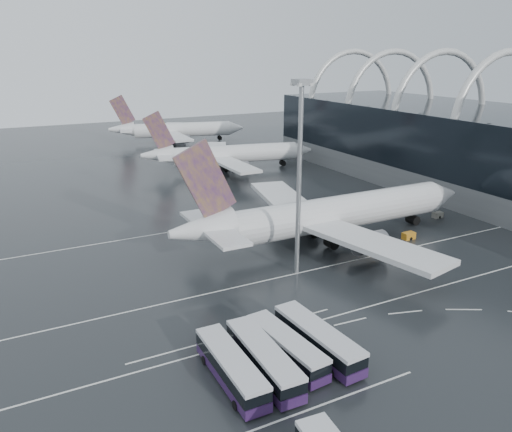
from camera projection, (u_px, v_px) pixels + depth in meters
name	position (u px, v px, depth m)	size (l,w,h in m)	color
ground	(383.00, 294.00, 73.44)	(420.00, 420.00, 0.00)	black
lane_marking_near	(393.00, 300.00, 71.75)	(120.00, 0.25, 0.01)	silver
lane_marking_mid	(335.00, 265.00, 83.57)	(120.00, 0.25, 0.01)	silver
lane_marking_far	(258.00, 218.00, 107.21)	(120.00, 0.25, 0.01)	silver
bus_bay_line_south	(304.00, 411.00, 49.52)	(28.00, 0.25, 0.01)	silver
bus_bay_line_north	(236.00, 334.00, 63.03)	(28.00, 0.25, 0.01)	silver
airliner_main	(327.00, 215.00, 91.75)	(62.43, 55.01, 21.23)	silver
airliner_gate_b	(227.00, 155.00, 149.12)	(52.16, 46.19, 18.18)	silver
airliner_gate_c	(175.00, 130.00, 194.54)	(51.74, 47.00, 18.60)	silver
bus_row_near_a	(231.00, 367.00, 53.45)	(3.29, 13.38, 3.29)	#2C1544
bus_row_near_b	(264.00, 359.00, 54.88)	(3.55, 13.82, 3.39)	#2C1544
bus_row_near_c	(286.00, 347.00, 57.31)	(4.02, 13.03, 3.16)	#2C1544
bus_row_near_d	(318.00, 339.00, 58.55)	(4.05, 14.08, 3.42)	#2C1544
floodlight_mast	(300.00, 157.00, 74.64)	(2.32, 2.32, 30.25)	gray
gse_cart_belly_a	(409.00, 236.00, 94.82)	(2.40, 1.42, 1.31)	#C67D1A
gse_cart_belly_b	(362.00, 215.00, 107.12)	(2.26, 1.34, 1.23)	slate
gse_cart_belly_c	(372.00, 247.00, 89.93)	(1.93, 1.14, 1.05)	#C67D1A
gse_cart_belly_d	(438.00, 215.00, 107.03)	(2.21, 1.30, 1.20)	slate
gse_cart_belly_e	(349.00, 213.00, 108.60)	(1.96, 1.16, 1.07)	#C67D1A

